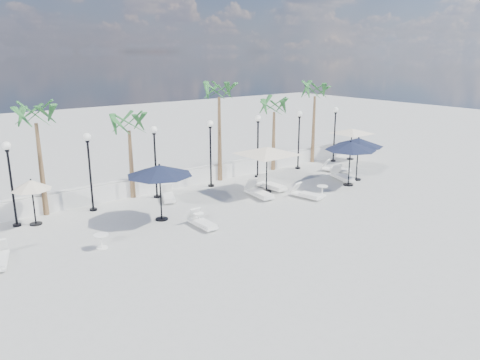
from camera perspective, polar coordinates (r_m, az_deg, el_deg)
ground at (r=22.34m, az=5.91°, el=-4.44°), size 100.00×100.00×0.00m
balustrade at (r=27.85m, az=-4.71°, el=0.61°), size 26.00×0.30×1.01m
lamppost_0 at (r=22.60m, az=-26.24°, el=0.86°), size 0.36×0.36×3.84m
lamppost_1 at (r=23.49m, az=-17.92°, el=2.21°), size 0.36×0.36×3.84m
lamppost_2 at (r=24.84m, az=-10.34°, el=3.40°), size 0.36×0.36×3.84m
lamppost_3 at (r=26.58m, az=-3.63°, el=4.40°), size 0.36×0.36×3.84m
lamppost_4 at (r=28.65m, az=2.20°, el=5.21°), size 0.36×0.36×3.84m
lamppost_5 at (r=30.98m, az=7.20°, el=5.87°), size 0.36×0.36×3.84m
lamppost_6 at (r=33.51m, az=11.49°, el=6.40°), size 0.36×0.36×3.84m
palm_0 at (r=23.33m, az=-23.65°, el=6.69°), size 2.60×2.60×5.50m
palm_1 at (r=24.90m, az=-13.38°, el=6.21°), size 2.60×2.60×4.70m
palm_2 at (r=27.55m, az=-2.57°, el=10.31°), size 2.60×2.60×6.10m
palm_3 at (r=30.33m, az=4.18°, el=8.53°), size 2.60×2.60×4.90m
palm_4 at (r=32.82m, az=9.12°, el=10.27°), size 2.60×2.60×5.70m
lounger_1 at (r=24.85m, az=-8.73°, el=-1.92°), size 1.25×1.90×0.68m
lounger_2 at (r=20.93m, az=-4.64°, el=-5.15°), size 0.58×1.75×0.66m
lounger_3 at (r=25.15m, az=8.11°, el=-1.70°), size 0.92×1.85×0.66m
lounger_4 at (r=25.09m, az=2.31°, el=-1.51°), size 0.87×2.10×0.76m
lounger_5 at (r=26.55m, az=3.77°, el=-0.59°), size 0.76×2.05×0.76m
lounger_6 at (r=29.03m, az=12.35°, el=0.46°), size 1.23×2.06×0.73m
lounger_7 at (r=30.89m, az=11.64°, el=1.37°), size 1.19×1.93×0.69m
side_table_0 at (r=21.37m, az=-5.08°, el=-4.52°), size 0.49×0.49×0.48m
side_table_1 at (r=19.43m, az=-16.53°, el=-7.02°), size 0.59×0.59×0.58m
side_table_2 at (r=25.67m, az=10.01°, el=-1.17°), size 0.57×0.57×0.55m
parasol_navy_left at (r=21.42m, az=-9.79°, el=1.14°), size 3.03×3.03×2.68m
parasol_navy_mid at (r=27.54m, az=13.33°, el=4.03°), size 2.95×2.95×2.64m
parasol_navy_right at (r=28.85m, az=14.25°, el=4.48°), size 2.95×2.95×2.64m
parasol_cream_sq_a at (r=25.44m, az=3.31°, el=4.00°), size 5.58×5.58×2.74m
parasol_cream_sq_b at (r=34.50m, az=13.50°, el=6.09°), size 4.80×4.80×2.41m
parasol_cream_small at (r=22.62m, az=-24.09°, el=-0.62°), size 1.74×1.74×2.14m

